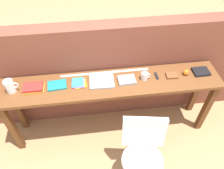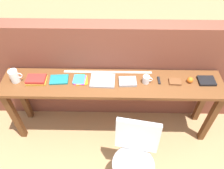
% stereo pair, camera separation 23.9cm
% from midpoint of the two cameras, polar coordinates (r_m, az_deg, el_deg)
% --- Properties ---
extents(ground_plane, '(40.00, 40.00, 0.00)m').
position_cam_midpoint_polar(ground_plane, '(2.97, 2.29, -15.79)').
color(ground_plane, tan).
extents(brick_wall_back, '(6.00, 0.20, 1.41)m').
position_cam_midpoint_polar(brick_wall_back, '(2.80, 2.59, 2.91)').
color(brick_wall_back, brown).
rests_on(brick_wall_back, ground).
extents(sideboard, '(2.50, 0.44, 0.88)m').
position_cam_midpoint_polar(sideboard, '(2.54, 2.71, -1.82)').
color(sideboard, brown).
rests_on(sideboard, ground).
extents(chair_white_moulded, '(0.51, 0.52, 0.89)m').
position_cam_midpoint_polar(chair_white_moulded, '(2.36, 8.98, -17.77)').
color(chair_white_moulded, silver).
rests_on(chair_white_moulded, ground).
extents(pitcher_white, '(0.14, 0.10, 0.18)m').
position_cam_midpoint_polar(pitcher_white, '(2.58, -21.78, 1.97)').
color(pitcher_white, white).
rests_on(pitcher_white, sideboard).
extents(book_stack_leftmost, '(0.23, 0.15, 0.05)m').
position_cam_midpoint_polar(book_stack_leftmost, '(2.53, -16.66, 1.08)').
color(book_stack_leftmost, gold).
rests_on(book_stack_leftmost, sideboard).
extents(magazine_cycling, '(0.21, 0.16, 0.02)m').
position_cam_midpoint_polar(magazine_cycling, '(2.50, -11.04, 1.15)').
color(magazine_cycling, '#19757A').
rests_on(magazine_cycling, sideboard).
extents(pamphlet_pile_colourful, '(0.17, 0.19, 0.01)m').
position_cam_midpoint_polar(pamphlet_pile_colourful, '(2.46, -5.64, 1.13)').
color(pamphlet_pile_colourful, '#E5334C').
rests_on(pamphlet_pile_colourful, sideboard).
extents(book_open_centre, '(0.28, 0.23, 0.02)m').
position_cam_midpoint_polar(book_open_centre, '(2.44, 0.32, 0.92)').
color(book_open_centre, '#9E9EA3').
rests_on(book_open_centre, sideboard).
extents(book_grey_hardcover, '(0.20, 0.15, 0.03)m').
position_cam_midpoint_polar(book_grey_hardcover, '(2.44, 6.91, 0.64)').
color(book_grey_hardcover, '#9E9EA3').
rests_on(book_grey_hardcover, sideboard).
extents(mug, '(0.11, 0.08, 0.09)m').
position_cam_midpoint_polar(mug, '(2.45, 11.73, 1.15)').
color(mug, white).
rests_on(mug, sideboard).
extents(multitool_folded, '(0.02, 0.11, 0.02)m').
position_cam_midpoint_polar(multitool_folded, '(2.53, 14.82, 0.92)').
color(multitool_folded, black).
rests_on(multitool_folded, sideboard).
extents(leather_journal_brown, '(0.14, 0.11, 0.02)m').
position_cam_midpoint_polar(leather_journal_brown, '(2.56, 18.71, 0.56)').
color(leather_journal_brown, brown).
rests_on(leather_journal_brown, sideboard).
extents(sports_ball_small, '(0.07, 0.07, 0.07)m').
position_cam_midpoint_polar(sports_ball_small, '(2.61, 22.26, 0.96)').
color(sports_ball_small, orange).
rests_on(sports_ball_small, sideboard).
extents(book_repair_rightmost, '(0.19, 0.15, 0.03)m').
position_cam_midpoint_polar(book_repair_rightmost, '(2.70, 25.83, 0.75)').
color(book_repair_rightmost, black).
rests_on(book_repair_rightmost, sideboard).
extents(ruler_metal_back_edge, '(1.03, 0.03, 0.00)m').
position_cam_midpoint_polar(ruler_metal_back_edge, '(2.55, 1.56, 3.15)').
color(ruler_metal_back_edge, silver).
rests_on(ruler_metal_back_edge, sideboard).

